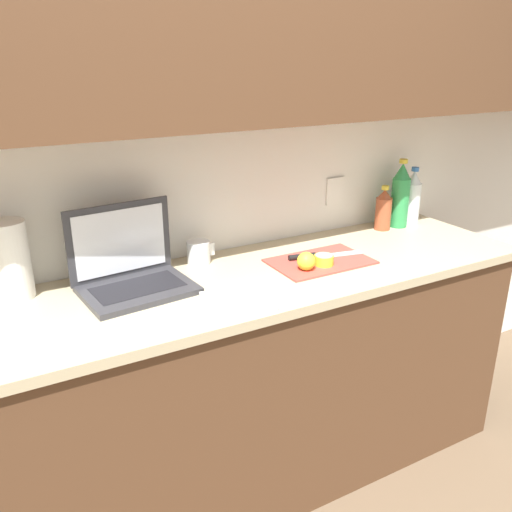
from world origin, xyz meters
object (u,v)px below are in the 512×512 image
lemon_whole_beside (306,261)px  paper_towel_roll (10,260)px  lemon_half_cut (324,260)px  laptop (131,270)px  cutting_board (320,261)px  bottle_water_clear (412,198)px  knife (313,256)px  bottle_oil_tall (400,196)px  bottle_green_soda (383,210)px  measuring_cup (199,252)px

lemon_whole_beside → paper_towel_roll: size_ratio=0.26×
lemon_whole_beside → lemon_half_cut: bearing=6.5°
laptop → lemon_whole_beside: bearing=-21.7°
cutting_board → bottle_water_clear: 0.70m
cutting_board → lemon_whole_beside: (-0.10, -0.05, 0.04)m
knife → paper_towel_roll: size_ratio=1.19×
bottle_oil_tall → bottle_water_clear: size_ratio=1.16×
cutting_board → bottle_water_clear: (0.66, 0.20, 0.12)m
cutting_board → knife: bearing=103.2°
lemon_half_cut → bottle_oil_tall: bearing=22.4°
paper_towel_roll → cutting_board: bearing=-12.3°
knife → lemon_whole_beside: 0.13m
laptop → bottle_green_soda: laptop is taller
laptop → knife: 0.70m
bottle_green_soda → bottle_water_clear: bearing=0.0°
measuring_cup → paper_towel_roll: bearing=179.3°
paper_towel_roll → bottle_green_soda: bearing=-1.0°
cutting_board → bottle_water_clear: bearing=17.2°
knife → measuring_cup: (-0.40, 0.18, 0.03)m
lemon_half_cut → bottle_green_soda: 0.56m
laptop → lemon_whole_beside: (0.60, -0.17, -0.02)m
cutting_board → lemon_whole_beside: size_ratio=5.61×
knife → bottle_oil_tall: bearing=26.8°
laptop → measuring_cup: (0.29, 0.10, -0.02)m
lemon_whole_beside → bottle_green_soda: (0.59, 0.26, 0.05)m
laptop → bottle_oil_tall: size_ratio=1.24×
laptop → cutting_board: (0.70, -0.12, -0.06)m
bottle_green_soda → paper_towel_roll: 1.55m
laptop → bottle_water_clear: 1.37m
lemon_whole_beside → measuring_cup: bearing=138.2°
knife → bottle_green_soda: 0.53m
lemon_whole_beside → bottle_oil_tall: bottle_oil_tall is taller
lemon_half_cut → bottle_oil_tall: bottle_oil_tall is taller
bottle_green_soda → measuring_cup: (-0.90, 0.02, -0.05)m
knife → lemon_whole_beside: (-0.09, -0.09, 0.03)m
paper_towel_roll → lemon_whole_beside: bearing=-16.4°
cutting_board → lemon_whole_beside: bearing=-152.8°
lemon_half_cut → bottle_water_clear: bearing=20.1°
lemon_half_cut → lemon_whole_beside: bearing=-173.5°
lemon_whole_beside → bottle_water_clear: bottle_water_clear is taller
bottle_oil_tall → bottle_water_clear: bottle_oil_tall is taller
bottle_water_clear → laptop: bearing=-176.5°
lemon_half_cut → paper_towel_roll: paper_towel_roll is taller
knife → lemon_whole_beside: size_ratio=4.54×
bottle_oil_tall → bottle_water_clear: (0.08, 0.00, -0.02)m
laptop → paper_towel_roll: (-0.36, 0.11, 0.06)m
bottle_green_soda → paper_towel_roll: (-1.55, 0.03, 0.04)m
lemon_half_cut → laptop: bearing=166.6°
bottle_oil_tall → lemon_half_cut: bearing=-157.6°
bottle_water_clear → measuring_cup: size_ratio=2.47×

